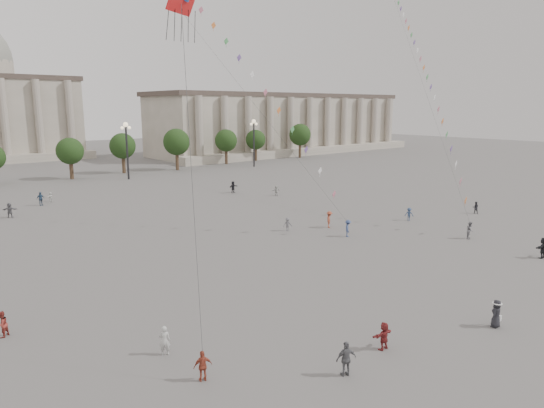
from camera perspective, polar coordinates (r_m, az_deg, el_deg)
ground at (r=31.10m, az=12.29°, el=-14.61°), size 360.00×360.00×0.00m
hall_east at (r=147.53m, az=1.40°, el=9.45°), size 84.00×26.22×17.20m
tree_row at (r=97.73m, az=-26.70°, el=5.45°), size 137.12×5.12×8.00m
lamp_post_mid_east at (r=94.70m, az=-16.75°, el=7.22°), size 2.00×0.90×10.65m
lamp_post_far_east at (r=110.06m, az=-2.15°, el=8.21°), size 2.00×0.90×10.65m
person_crowd_0 at (r=74.29m, az=-25.58°, el=0.56°), size 1.19×0.71×1.90m
person_crowd_3 at (r=50.32m, az=29.27°, el=-4.52°), size 1.80×0.67×1.91m
person_crowd_4 at (r=76.38m, az=-24.62°, el=0.76°), size 1.29×1.31×1.50m
person_crowd_6 at (r=53.39m, az=1.84°, el=-2.40°), size 1.11×0.89×1.51m
person_crowd_7 at (r=74.44m, az=0.49°, el=1.58°), size 1.51×0.72×1.57m
person_crowd_8 at (r=55.15m, az=6.76°, el=-1.82°), size 1.38×1.34×1.90m
person_crowd_9 at (r=77.08m, az=-4.60°, el=2.00°), size 1.80×0.81×1.87m
person_crowd_12 at (r=67.96m, az=-28.48°, el=-0.64°), size 1.78×1.29×1.86m
person_crowd_13 at (r=28.35m, az=-12.53°, el=-15.40°), size 0.74×0.67×1.70m
person_crowd_14 at (r=60.53m, az=15.82°, el=-1.15°), size 1.08×1.15×1.56m
person_crowd_15 at (r=67.39m, az=22.83°, el=-0.38°), size 0.91×0.95×1.54m
tourist_0 at (r=25.69m, az=-8.13°, el=-18.34°), size 1.02×0.66×1.61m
tourist_2 at (r=28.99m, az=13.03°, el=-14.88°), size 1.53×0.56×1.62m
tourist_3 at (r=26.08m, az=8.73°, el=-17.56°), size 1.18×0.84×1.86m
kite_flyer_0 at (r=33.70m, az=-29.18°, el=-12.26°), size 0.99×0.95×1.60m
kite_flyer_1 at (r=51.67m, az=8.92°, el=-2.84°), size 1.31×1.29×1.81m
kite_flyer_2 at (r=54.31m, az=22.27°, el=-2.88°), size 1.05×0.95×1.78m
hat_person at (r=33.81m, az=24.90°, el=-11.56°), size 0.93×0.68×1.76m
dragon_kite at (r=27.04m, az=-10.59°, el=20.52°), size 2.18×2.78×17.90m
kite_train_east at (r=76.33m, az=16.39°, el=17.32°), size 29.90×35.01×59.78m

